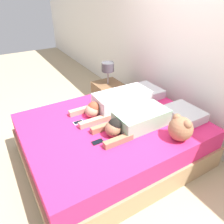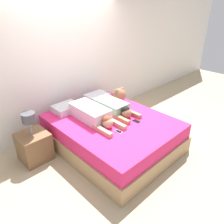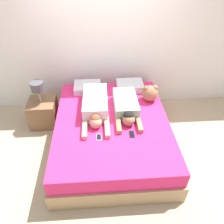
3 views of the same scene
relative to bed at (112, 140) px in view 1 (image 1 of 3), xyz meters
name	(u,v)px [view 1 (image 1 of 3)]	position (x,y,z in m)	size (l,w,h in m)	color
ground_plane	(112,155)	(0.00, 0.00, -0.27)	(12.00, 12.00, 0.00)	tan
wall_back	(192,49)	(0.00, 1.25, 1.03)	(12.00, 0.06, 2.60)	white
bed	(112,140)	(0.00, 0.00, 0.00)	(1.78, 2.19, 0.55)	tan
pillow_head_left	(146,91)	(-0.39, 0.85, 0.34)	(0.48, 0.37, 0.12)	silver
pillow_head_right	(184,114)	(0.39, 0.85, 0.34)	(0.48, 0.37, 0.12)	silver
person_left	(117,102)	(-0.25, 0.23, 0.39)	(0.39, 1.10, 0.23)	silver
person_right	(135,121)	(0.24, 0.18, 0.38)	(0.38, 0.93, 0.21)	#8CBF99
cell_phone_left	(78,122)	(-0.21, -0.37, 0.29)	(0.07, 0.13, 0.01)	silver
cell_phone_right	(98,142)	(0.26, -0.34, 0.29)	(0.07, 0.13, 0.01)	black
plush_toy	(181,128)	(0.67, 0.47, 0.42)	(0.27, 0.27, 0.28)	#996647
nightstand	(108,94)	(-1.20, 0.64, 0.01)	(0.47, 0.47, 0.88)	brown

